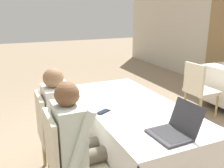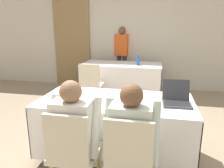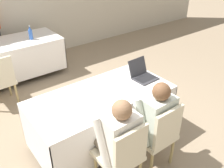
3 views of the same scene
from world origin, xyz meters
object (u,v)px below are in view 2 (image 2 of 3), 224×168
Objects in this scene: person_checkered_shirt at (76,130)px; chair_far_spare at (91,83)px; chair_near_left at (72,150)px; chair_near_right at (130,157)px; person_white_shirt at (131,135)px; water_bottle at (138,60)px; laptop at (177,100)px; person_red_shirt at (122,53)px; cell_phone at (115,110)px.

chair_far_spare is at bearing -76.70° from person_checkered_shirt.
chair_near_left is 1.00× the size of chair_near_right.
water_bottle is at bearing -85.96° from person_white_shirt.
chair_near_right is at bearing 111.95° from chair_far_spare.
laptop is 0.22× the size of person_red_shirt.
cell_phone is 0.14× the size of person_checkered_shirt.
cell_phone is (-0.64, -0.33, -0.04)m from laptop.
water_bottle is 0.99m from person_red_shirt.
water_bottle is 0.30× the size of chair_far_spare.
person_red_shirt is (-0.50, 3.63, 0.15)m from cell_phone.
laptop is at bearing -75.00° from water_bottle.
chair_near_left is 2.49m from chair_far_spare.
cell_phone is at bearing -154.93° from laptop.
person_red_shirt is (-0.71, 3.94, 0.26)m from person_white_shirt.
person_white_shirt is (0.21, -0.31, -0.11)m from cell_phone.
water_bottle is at bearing -86.09° from chair_near_right.
chair_near_right is at bearing 169.09° from person_checkered_shirt.
laptop is 0.92m from chair_near_right.
person_red_shirt reaches higher than laptop.
chair_near_left is 0.53m from chair_near_right.
laptop is at bearing -120.24° from chair_near_right.
water_bottle is 0.17× the size of person_red_shirt.
person_red_shirt is (-0.71, 4.04, 0.42)m from chair_near_right.
laptop is 0.79m from person_white_shirt.
chair_far_spare is 0.56× the size of person_red_shirt.
cell_phone is 0.10× the size of person_red_shirt.
person_red_shirt is at bearing 72.50° from cell_phone.
person_checkered_shirt is at bearing -95.86° from water_bottle.
person_red_shirt is at bearing 106.81° from laptop.
cell_phone is at bearing -136.46° from person_checkered_shirt.
person_red_shirt is (-0.49, 0.86, 0.04)m from water_bottle.
person_red_shirt reaches higher than water_bottle.
water_bottle is at bearing -140.83° from chair_far_spare.
person_white_shirt is (0.22, -3.08, -0.22)m from water_bottle.
person_checkered_shirt and person_white_shirt have the same top height.
person_red_shirt is (-0.18, 3.94, 0.26)m from person_checkered_shirt.
chair_near_right and chair_far_spare have the same top height.
laptop is at bearing 130.04° from chair_far_spare.
water_bottle is at bearing -95.67° from chair_near_left.
chair_near_left is 0.56× the size of person_red_shirt.
chair_near_right is 0.78× the size of person_checkered_shirt.
chair_near_right is 0.56× the size of person_red_shirt.
water_bottle reaches higher than laptop.
chair_far_spare is 2.57m from person_white_shirt.
chair_far_spare is 2.39m from person_checkered_shirt.
laptop is 3.49m from person_red_shirt.
person_white_shirt reaches higher than chair_far_spare.
chair_near_right is (-0.44, -0.75, -0.31)m from laptop.
water_bottle is at bearing 102.65° from laptop.
chair_near_right is (0.21, -0.41, -0.27)m from cell_phone.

